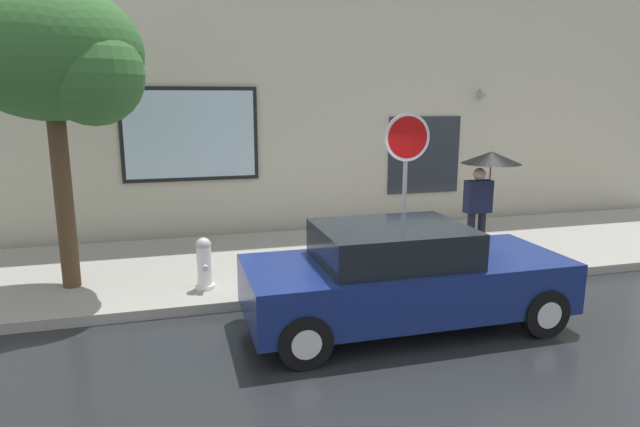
# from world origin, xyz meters

# --- Properties ---
(ground_plane) EXTENTS (60.00, 60.00, 0.00)m
(ground_plane) POSITION_xyz_m (0.00, 0.00, 0.00)
(ground_plane) COLOR black
(sidewalk) EXTENTS (20.00, 4.00, 0.15)m
(sidewalk) POSITION_xyz_m (0.00, 3.00, 0.07)
(sidewalk) COLOR gray
(sidewalk) RESTS_ON ground
(building_facade) EXTENTS (20.00, 0.67, 7.00)m
(building_facade) POSITION_xyz_m (-0.01, 5.50, 3.49)
(building_facade) COLOR beige
(building_facade) RESTS_ON ground
(parked_car) EXTENTS (4.27, 1.81, 1.40)m
(parked_car) POSITION_xyz_m (0.33, -0.09, 0.69)
(parked_car) COLOR navy
(parked_car) RESTS_ON ground
(fire_hydrant) EXTENTS (0.30, 0.44, 0.80)m
(fire_hydrant) POSITION_xyz_m (-2.15, 1.69, 0.54)
(fire_hydrant) COLOR white
(fire_hydrant) RESTS_ON sidewalk
(pedestrian_with_umbrella) EXTENTS (1.07, 1.07, 1.94)m
(pedestrian_with_umbrella) POSITION_xyz_m (2.92, 2.12, 1.71)
(pedestrian_with_umbrella) COLOR black
(pedestrian_with_umbrella) RESTS_ON sidewalk
(street_tree) EXTENTS (2.61, 2.22, 4.49)m
(street_tree) POSITION_xyz_m (-4.03, 2.28, 3.57)
(street_tree) COLOR #4C3823
(street_tree) RESTS_ON sidewalk
(stop_sign) EXTENTS (0.76, 0.10, 2.65)m
(stop_sign) POSITION_xyz_m (1.05, 1.49, 2.02)
(stop_sign) COLOR gray
(stop_sign) RESTS_ON sidewalk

